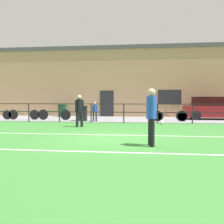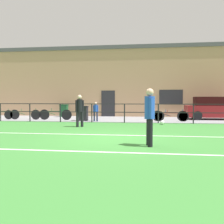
# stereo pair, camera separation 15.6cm
# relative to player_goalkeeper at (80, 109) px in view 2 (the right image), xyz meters

# --- Properties ---
(ground) EXTENTS (60.00, 44.00, 0.04)m
(ground) POSITION_rel_player_goalkeeper_xyz_m (2.09, -3.49, -0.95)
(ground) COLOR #387A33
(field_line_touchline) EXTENTS (36.00, 0.11, 0.00)m
(field_line_touchline) POSITION_rel_player_goalkeeper_xyz_m (2.09, -2.63, -0.93)
(field_line_touchline) COLOR white
(field_line_touchline) RESTS_ON ground
(field_line_hash) EXTENTS (36.00, 0.11, 0.00)m
(field_line_hash) POSITION_rel_player_goalkeeper_xyz_m (2.09, -5.82, -0.93)
(field_line_hash) COLOR white
(field_line_hash) RESTS_ON ground
(pavement_strip) EXTENTS (48.00, 5.00, 0.02)m
(pavement_strip) POSITION_rel_player_goalkeeper_xyz_m (2.09, 5.01, -0.92)
(pavement_strip) COLOR gray
(pavement_strip) RESTS_ON ground
(perimeter_fence) EXTENTS (36.07, 0.07, 1.15)m
(perimeter_fence) POSITION_rel_player_goalkeeper_xyz_m (2.09, 2.51, -0.18)
(perimeter_fence) COLOR black
(perimeter_fence) RESTS_ON ground
(clubhouse_facade) EXTENTS (28.00, 2.56, 5.70)m
(clubhouse_facade) POSITION_rel_player_goalkeeper_xyz_m (2.09, 8.71, 1.93)
(clubhouse_facade) COLOR tan
(clubhouse_facade) RESTS_ON ground
(player_goalkeeper) EXTENTS (0.40, 0.29, 1.64)m
(player_goalkeeper) POSITION_rel_player_goalkeeper_xyz_m (0.00, 0.00, 0.00)
(player_goalkeeper) COLOR black
(player_goalkeeper) RESTS_ON ground
(player_striker) EXTENTS (0.31, 0.48, 1.76)m
(player_striker) POSITION_rel_player_goalkeeper_xyz_m (3.47, -4.77, 0.07)
(player_striker) COLOR black
(player_striker) RESTS_ON ground
(soccer_ball_spare) EXTENTS (0.23, 0.23, 0.23)m
(soccer_ball_spare) POSITION_rel_player_goalkeeper_xyz_m (4.27, 1.79, -0.82)
(soccer_ball_spare) COLOR white
(soccer_ball_spare) RESTS_ON ground
(spectator_child) EXTENTS (0.33, 0.21, 1.21)m
(spectator_child) POSITION_rel_player_goalkeeper_xyz_m (0.21, 3.07, -0.23)
(spectator_child) COLOR #232D4C
(spectator_child) RESTS_ON pavement_strip
(parked_car_red) EXTENTS (3.94, 1.85, 1.56)m
(parked_car_red) POSITION_rel_player_goalkeeper_xyz_m (8.06, 5.63, -0.17)
(parked_car_red) COLOR maroon
(parked_car_red) RESTS_ON pavement_strip
(bicycle_parked_1) EXTENTS (2.20, 0.04, 0.77)m
(bicycle_parked_1) POSITION_rel_player_goalkeeper_xyz_m (-4.85, 3.71, -0.56)
(bicycle_parked_1) COLOR black
(bicycle_parked_1) RESTS_ON pavement_strip
(bicycle_parked_2) EXTENTS (2.14, 0.04, 0.73)m
(bicycle_parked_2) POSITION_rel_player_goalkeeper_xyz_m (4.96, 3.71, -0.58)
(bicycle_parked_2) COLOR black
(bicycle_parked_2) RESTS_ON pavement_strip
(bicycle_parked_3) EXTENTS (2.26, 0.04, 0.79)m
(bicycle_parked_3) POSITION_rel_player_goalkeeper_xyz_m (-2.69, 3.71, -0.55)
(bicycle_parked_3) COLOR black
(bicycle_parked_3) RESTS_ON pavement_strip
(bicycle_parked_4) EXTENTS (2.22, 0.04, 0.76)m
(bicycle_parked_4) POSITION_rel_player_goalkeeper_xyz_m (4.85, 3.71, -0.56)
(bicycle_parked_4) COLOR black
(bicycle_parked_4) RESTS_ON pavement_strip
(trash_bin_0) EXTENTS (0.61, 0.52, 0.96)m
(trash_bin_0) POSITION_rel_player_goalkeeper_xyz_m (-0.67, 3.32, -0.43)
(trash_bin_0) COLOR black
(trash_bin_0) RESTS_ON pavement_strip
(trash_bin_1) EXTENTS (0.61, 0.51, 0.97)m
(trash_bin_1) POSITION_rel_player_goalkeeper_xyz_m (-3.06, 6.61, -0.42)
(trash_bin_1) COLOR #194C28
(trash_bin_1) RESTS_ON pavement_strip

